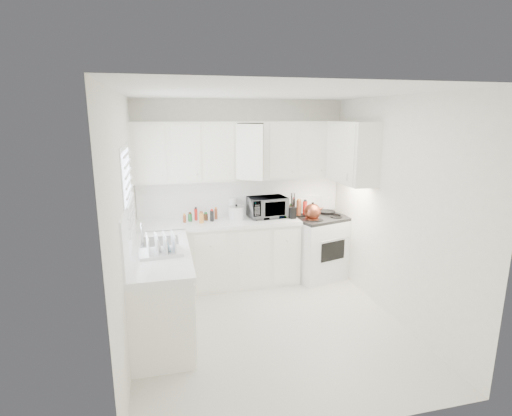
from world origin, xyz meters
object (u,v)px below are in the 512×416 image
object	(u,v)px
stove	(319,238)
rice_cooker	(236,212)
dish_rack	(160,243)
tea_kettle	(313,210)
microwave	(267,205)
utensil_crock	(293,205)

from	to	relation	value
stove	rice_cooker	bearing A→B (deg)	161.24
dish_rack	tea_kettle	bearing A→B (deg)	19.07
microwave	dish_rack	size ratio (longest dim) A/B	1.19
rice_cooker	dish_rack	xyz separation A→B (m)	(-1.05, -1.21, 0.01)
utensil_crock	dish_rack	world-z (taller)	utensil_crock
tea_kettle	dish_rack	xyz separation A→B (m)	(-2.10, -0.99, -0.00)
rice_cooker	utensil_crock	distance (m)	0.80
rice_cooker	dish_rack	world-z (taller)	dish_rack
stove	microwave	distance (m)	0.95
microwave	dish_rack	distance (m)	1.95
rice_cooker	utensil_crock	world-z (taller)	utensil_crock
tea_kettle	microwave	distance (m)	0.65
utensil_crock	dish_rack	bearing A→B (deg)	-149.35
microwave	rice_cooker	size ratio (longest dim) A/B	2.43
stove	tea_kettle	bearing A→B (deg)	-154.45
tea_kettle	rice_cooker	world-z (taller)	tea_kettle
rice_cooker	utensil_crock	size ratio (longest dim) A/B	0.57
microwave	dish_rack	bearing A→B (deg)	-146.02
tea_kettle	microwave	xyz separation A→B (m)	(-0.60, 0.25, 0.06)
rice_cooker	tea_kettle	bearing A→B (deg)	0.77
microwave	tea_kettle	bearing A→B (deg)	-28.38
microwave	dish_rack	xyz separation A→B (m)	(-1.51, -1.24, -0.06)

